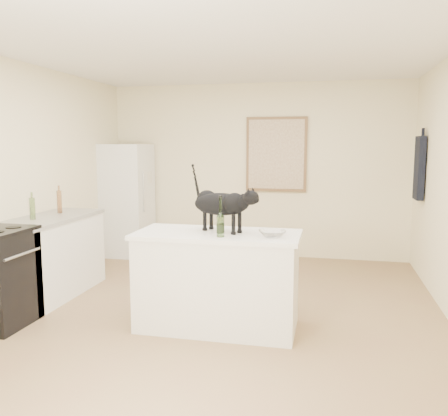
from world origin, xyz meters
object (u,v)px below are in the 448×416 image
fridge (126,200)px  wine_bottle (220,219)px  glass_bowl (272,234)px  black_cat (221,207)px

fridge → wine_bottle: fridge is taller
fridge → wine_bottle: 3.47m
wine_bottle → glass_bowl: wine_bottle is taller
fridge → glass_bowl: bearing=-45.9°
wine_bottle → glass_bowl: size_ratio=1.33×
wine_bottle → black_cat: bearing=101.9°
black_cat → glass_bowl: black_cat is taller
glass_bowl → black_cat: bearing=163.3°
fridge → black_cat: fridge is taller
fridge → wine_bottle: (2.12, -2.74, 0.21)m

